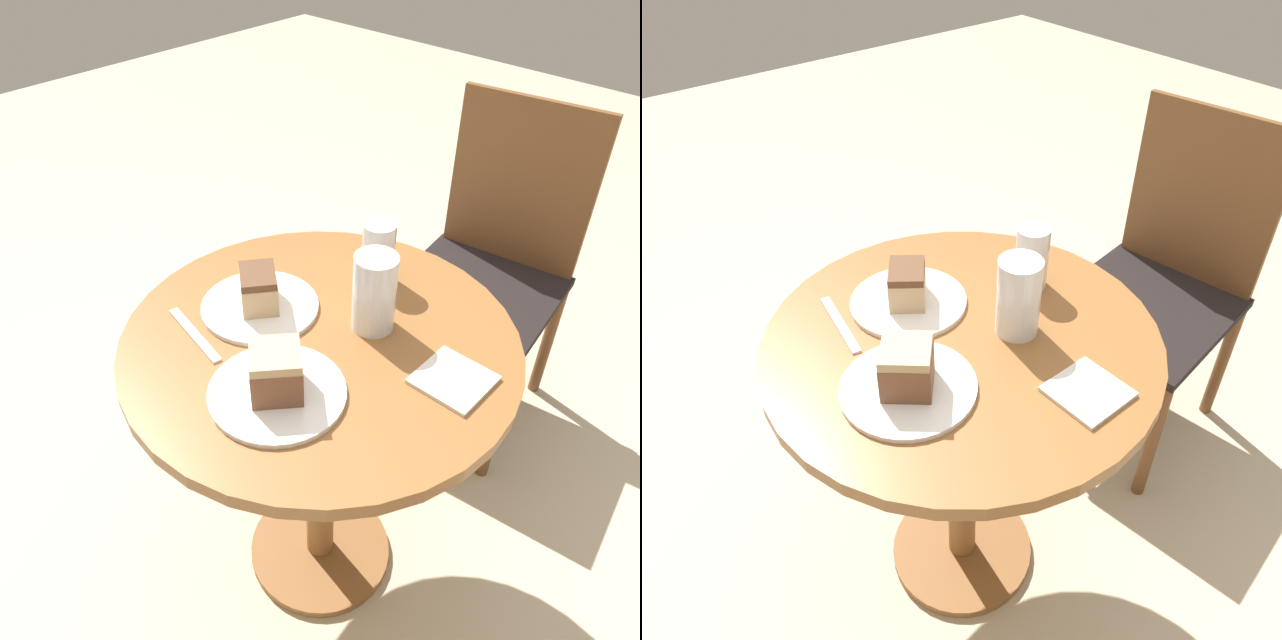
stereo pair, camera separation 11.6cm
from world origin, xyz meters
TOP-DOWN VIEW (x-y plane):
  - ground_plane at (0.00, 0.00)m, footprint 8.00×8.00m
  - table at (0.00, 0.00)m, footprint 0.77×0.77m
  - chair at (-0.06, 0.78)m, footprint 0.50×0.53m
  - plate_near at (-0.15, -0.02)m, footprint 0.24×0.24m
  - plate_far at (0.05, -0.16)m, footprint 0.24×0.24m
  - cake_slice_near at (-0.15, -0.02)m, footprint 0.12×0.11m
  - cake_slice_far at (0.05, -0.16)m, footprint 0.12×0.12m
  - glass_lemonade at (0.05, 0.09)m, footprint 0.08×0.08m
  - glass_water at (-0.04, 0.22)m, footprint 0.07×0.07m
  - napkin_stack at (0.25, 0.07)m, footprint 0.12×0.12m
  - fork at (-0.18, -0.16)m, footprint 0.19×0.05m

SIDE VIEW (x-z plane):
  - ground_plane at x=0.00m, z-range 0.00..0.00m
  - chair at x=-0.06m, z-range 0.02..0.97m
  - table at x=0.00m, z-range 0.21..0.97m
  - fork at x=-0.18m, z-range 0.76..0.77m
  - napkin_stack at x=0.25m, z-range 0.76..0.77m
  - plate_near at x=-0.15m, z-range 0.76..0.77m
  - plate_far at x=0.05m, z-range 0.76..0.77m
  - cake_slice_near at x=-0.15m, z-range 0.77..0.85m
  - cake_slice_far at x=0.05m, z-range 0.77..0.86m
  - glass_water at x=-0.04m, z-range 0.75..0.89m
  - glass_lemonade at x=0.05m, z-range 0.75..0.91m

